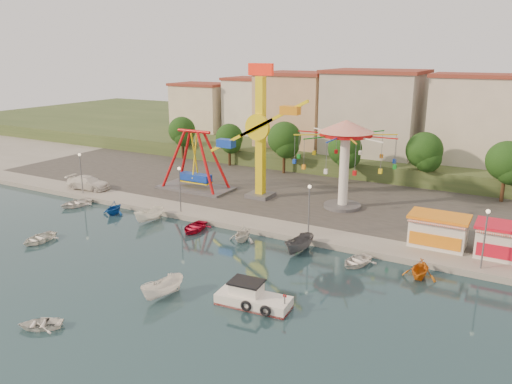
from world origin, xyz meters
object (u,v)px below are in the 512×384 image
Objects in this scene: wave_swinger at (345,144)px; rowboat_a at (39,238)px; kamikaze_tower at (263,137)px; cabin_motorboat at (252,299)px; van at (88,183)px; skiff at (163,288)px; pirate_ship_ride at (195,161)px.

wave_swinger reaches higher than rowboat_a.
cabin_motorboat is (11.98, -23.68, -7.80)m from kamikaze_tower.
kamikaze_tower is 1.42× the size of wave_swinger.
cabin_motorboat is at bearing -5.65° from rowboat_a.
kamikaze_tower reaches higher than van.
cabin_motorboat is 1.46× the size of skiff.
kamikaze_tower is at bearing -79.31° from van.
wave_swinger is (20.05, 1.78, 3.80)m from pirate_ship_ride.
rowboat_a is at bearing -133.96° from wave_swinger.
pirate_ship_ride is at bearing -68.72° from van.
rowboat_a is 18.73m from skiff.
rowboat_a is (-23.23, -24.09, -7.80)m from wave_swinger.
kamikaze_tower is 24.73m from van.
skiff is (-4.76, -27.16, -7.43)m from wave_swinger.
wave_swinger is at bearing 89.05° from cabin_motorboat.
pirate_ship_ride is 1.72× the size of cabin_motorboat.
cabin_motorboat is at bearing -46.47° from pirate_ship_ride.
wave_swinger is 2.00× the size of cabin_motorboat.
wave_swinger reaches higher than van.
pirate_ship_ride is at bearing 132.59° from skiff.
kamikaze_tower reaches higher than cabin_motorboat.
kamikaze_tower reaches higher than pirate_ship_ride.
wave_swinger is 34.36m from rowboat_a.
kamikaze_tower is 2.74× the size of van.
kamikaze_tower is at bearing 111.59° from cabin_motorboat.
rowboat_a is 0.96× the size of skiff.
pirate_ship_ride is 2.64× the size of rowboat_a.
cabin_motorboat is 0.96× the size of van.
wave_swinger is 1.92× the size of van.
wave_swinger is 26.07m from cabin_motorboat.
van is (-22.48, -7.71, -6.85)m from kamikaze_tower.
kamikaze_tower is at bearing 56.30° from rowboat_a.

